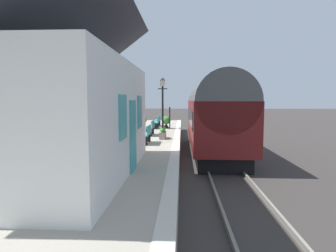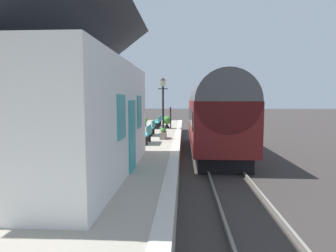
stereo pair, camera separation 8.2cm
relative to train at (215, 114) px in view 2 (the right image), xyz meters
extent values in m
plane|color=#383330|center=(-3.36, 0.90, -2.22)|extent=(160.00, 160.00, 0.00)
cube|color=#A39B8C|center=(-3.36, 4.58, -1.75)|extent=(32.00, 5.35, 0.95)
cube|color=beige|center=(-3.36, 2.08, -1.27)|extent=(32.00, 0.36, 0.02)
cube|color=gray|center=(-3.36, -0.72, -2.15)|extent=(52.00, 0.08, 0.14)
cube|color=gray|center=(-3.36, 0.72, -2.15)|extent=(52.00, 0.08, 0.14)
cube|color=black|center=(-0.01, 0.00, -1.87)|extent=(9.23, 2.29, 0.70)
cube|color=maroon|center=(-0.01, 0.00, -0.37)|extent=(10.03, 2.70, 2.30)
cylinder|color=#515154|center=(-0.01, 0.00, 0.78)|extent=(10.03, 2.65, 2.65)
cube|color=black|center=(-0.01, 1.36, -0.08)|extent=(8.53, 0.03, 0.80)
cylinder|color=black|center=(3.00, 0.00, -1.87)|extent=(0.70, 2.16, 0.70)
cylinder|color=black|center=(-3.02, 0.00, -1.87)|extent=(0.70, 2.16, 0.70)
cube|color=black|center=(5.03, 0.00, 0.03)|extent=(0.04, 2.16, 0.90)
cylinder|color=#F2EDCC|center=(5.05, 0.00, -0.94)|extent=(0.06, 0.24, 0.24)
cube|color=red|center=(5.09, 0.00, -1.40)|extent=(0.16, 2.56, 0.24)
cube|color=white|center=(-8.24, 5.43, 0.32)|extent=(7.00, 4.28, 3.19)
cube|color=#2D3038|center=(-8.24, 4.36, 2.73)|extent=(7.50, 2.40, 1.85)
cube|color=#2D3038|center=(-8.24, 6.50, 2.73)|extent=(7.50, 2.40, 1.85)
cylinder|color=#2D3038|center=(-8.24, 5.43, 3.54)|extent=(7.50, 0.16, 0.16)
cube|color=brown|center=(-6.18, 5.43, 3.20)|extent=(0.56, 0.56, 2.56)
cube|color=teal|center=(-7.80, 3.26, -0.22)|extent=(0.90, 0.06, 2.10)
cube|color=teal|center=(-9.20, 3.26, 0.43)|extent=(0.80, 0.05, 1.10)
cube|color=teal|center=(-6.40, 3.26, 0.43)|extent=(0.80, 0.05, 1.10)
cube|color=teal|center=(0.57, 3.69, -0.82)|extent=(1.40, 0.40, 0.06)
cube|color=teal|center=(0.57, 3.51, -0.59)|extent=(1.40, 0.11, 0.40)
cube|color=black|center=(0.01, 3.69, -1.05)|extent=(0.06, 0.36, 0.44)
cube|color=black|center=(1.13, 3.69, -1.05)|extent=(0.06, 0.36, 0.44)
cube|color=teal|center=(-2.58, 3.57, -0.82)|extent=(1.40, 0.42, 0.06)
cube|color=teal|center=(-2.58, 3.39, -0.59)|extent=(1.40, 0.12, 0.40)
cube|color=black|center=(-3.14, 3.57, -1.05)|extent=(0.06, 0.36, 0.44)
cube|color=black|center=(-2.02, 3.56, -1.05)|extent=(0.06, 0.36, 0.44)
cube|color=teal|center=(4.61, 3.73, -0.82)|extent=(1.40, 0.41, 0.06)
cube|color=teal|center=(4.61, 3.55, -0.59)|extent=(1.40, 0.11, 0.40)
cube|color=black|center=(4.05, 3.72, -1.05)|extent=(0.06, 0.36, 0.44)
cube|color=black|center=(5.17, 3.73, -1.05)|extent=(0.06, 0.36, 0.44)
cube|color=teal|center=(6.48, 3.74, -0.82)|extent=(1.40, 0.41, 0.06)
cube|color=teal|center=(6.48, 3.56, -0.59)|extent=(1.40, 0.12, 0.40)
cube|color=black|center=(5.92, 3.73, -1.05)|extent=(0.06, 0.36, 0.44)
cube|color=black|center=(7.04, 3.74, -1.05)|extent=(0.06, 0.36, 0.44)
cube|color=gray|center=(-0.79, 2.85, -1.09)|extent=(1.05, 0.32, 0.37)
ellipsoid|color=#3D8438|center=(-0.79, 2.85, -0.79)|extent=(0.94, 0.29, 0.29)
cylinder|color=gray|center=(-2.71, 5.33, -1.12)|extent=(0.42, 0.42, 0.31)
ellipsoid|color=#2D7233|center=(-2.71, 5.33, -0.77)|extent=(0.56, 0.56, 0.61)
cone|color=#DC5C6A|center=(-2.71, 5.33, -0.57)|extent=(0.11, 0.11, 0.22)
cone|color=black|center=(4.59, 2.96, -1.09)|extent=(0.48, 0.48, 0.37)
cylinder|color=black|center=(4.59, 2.96, -1.24)|extent=(0.26, 0.26, 0.06)
ellipsoid|color=#3D8438|center=(4.59, 2.96, -0.67)|extent=(0.67, 0.67, 0.60)
cone|color=red|center=(4.59, 2.96, -0.43)|extent=(0.12, 0.12, 0.27)
cylinder|color=teal|center=(5.79, 4.83, -1.13)|extent=(0.40, 0.40, 0.30)
ellipsoid|color=#4C8C2D|center=(5.79, 4.83, -0.78)|extent=(0.58, 0.58, 0.49)
cone|color=#BB2979|center=(5.79, 4.83, -0.57)|extent=(0.10, 0.10, 0.23)
cylinder|color=black|center=(-1.06, 2.83, 0.14)|extent=(0.10, 0.10, 2.83)
cylinder|color=black|center=(-1.06, 2.83, 1.41)|extent=(0.05, 0.50, 0.05)
cube|color=beige|center=(-1.06, 2.83, 1.70)|extent=(0.24, 0.24, 0.32)
cone|color=black|center=(-1.06, 2.83, 1.92)|extent=(0.32, 0.32, 0.14)
cylinder|color=black|center=(4.21, 2.69, -0.72)|extent=(0.06, 0.06, 1.10)
cylinder|color=black|center=(4.81, 2.69, -0.72)|extent=(0.06, 0.06, 1.10)
cube|color=maroon|center=(4.51, 2.69, 0.05)|extent=(0.90, 0.06, 0.44)
cube|color=black|center=(4.51, 2.69, 0.05)|extent=(0.96, 0.03, 0.50)
cylinder|color=#4C3828|center=(5.94, 12.01, -0.35)|extent=(0.37, 0.37, 3.73)
ellipsoid|color=#3D8438|center=(5.94, 12.01, 3.62)|extent=(4.70, 4.91, 6.02)
camera|label=1|loc=(-16.12, 1.81, 0.86)|focal=30.44mm
camera|label=2|loc=(-16.11, 1.73, 0.86)|focal=30.44mm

